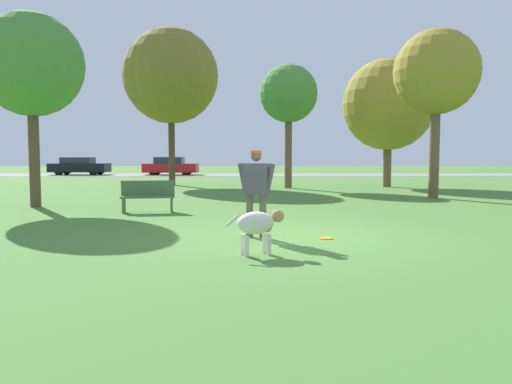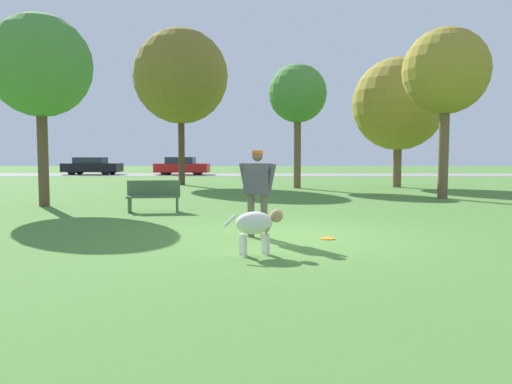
{
  "view_description": "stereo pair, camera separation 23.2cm",
  "coord_description": "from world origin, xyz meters",
  "px_view_note": "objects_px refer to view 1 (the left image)",
  "views": [
    {
      "loc": [
        -0.7,
        -9.21,
        1.51
      ],
      "look_at": [
        -0.57,
        -0.92,
        0.9
      ],
      "focal_mm": 35.0,
      "sensor_mm": 36.0,
      "label": 1
    },
    {
      "loc": [
        -0.46,
        -9.21,
        1.51
      ],
      "look_at": [
        -0.57,
        -0.92,
        0.9
      ],
      "focal_mm": 35.0,
      "sensor_mm": 36.0,
      "label": 2
    }
  ],
  "objects_px": {
    "tree_near_right": "(436,73)",
    "park_bench": "(148,195)",
    "tree_far_left": "(171,76)",
    "tree_far_right": "(388,105)",
    "person": "(256,186)",
    "dog": "(258,224)",
    "tree_near_left": "(31,65)",
    "parked_car_red": "(171,166)",
    "tree_mid_center": "(289,95)",
    "parked_car_black": "(79,166)",
    "frisbee": "(326,238)"
  },
  "relations": [
    {
      "from": "tree_far_right",
      "to": "tree_near_right",
      "type": "bearing_deg",
      "value": -90.72
    },
    {
      "from": "tree_mid_center",
      "to": "parked_car_black",
      "type": "height_order",
      "value": "tree_mid_center"
    },
    {
      "from": "person",
      "to": "tree_far_left",
      "type": "xyz_separation_m",
      "value": [
        -4.04,
        16.27,
        4.52
      ]
    },
    {
      "from": "parked_car_red",
      "to": "dog",
      "type": "bearing_deg",
      "value": -76.86
    },
    {
      "from": "person",
      "to": "tree_near_right",
      "type": "relative_size",
      "value": 0.27
    },
    {
      "from": "parked_car_red",
      "to": "tree_near_right",
      "type": "bearing_deg",
      "value": -57.13
    },
    {
      "from": "parked_car_black",
      "to": "tree_far_left",
      "type": "bearing_deg",
      "value": -53.34
    },
    {
      "from": "dog",
      "to": "person",
      "type": "bearing_deg",
      "value": 71.44
    },
    {
      "from": "frisbee",
      "to": "park_bench",
      "type": "height_order",
      "value": "park_bench"
    },
    {
      "from": "tree_far_right",
      "to": "park_bench",
      "type": "relative_size",
      "value": 4.21
    },
    {
      "from": "tree_near_left",
      "to": "park_bench",
      "type": "height_order",
      "value": "tree_near_left"
    },
    {
      "from": "frisbee",
      "to": "tree_far_left",
      "type": "height_order",
      "value": "tree_far_left"
    },
    {
      "from": "parked_car_red",
      "to": "tree_near_left",
      "type": "bearing_deg",
      "value": -88.77
    },
    {
      "from": "person",
      "to": "park_bench",
      "type": "relative_size",
      "value": 1.11
    },
    {
      "from": "dog",
      "to": "tree_far_right",
      "type": "height_order",
      "value": "tree_far_right"
    },
    {
      "from": "tree_near_right",
      "to": "park_bench",
      "type": "relative_size",
      "value": 4.07
    },
    {
      "from": "tree_near_left",
      "to": "tree_mid_center",
      "type": "bearing_deg",
      "value": 45.64
    },
    {
      "from": "person",
      "to": "tree_far_right",
      "type": "bearing_deg",
      "value": 87.79
    },
    {
      "from": "person",
      "to": "tree_near_right",
      "type": "height_order",
      "value": "tree_near_right"
    },
    {
      "from": "person",
      "to": "dog",
      "type": "xyz_separation_m",
      "value": [
        0.01,
        -1.61,
        -0.48
      ]
    },
    {
      "from": "tree_mid_center",
      "to": "tree_far_right",
      "type": "height_order",
      "value": "tree_far_right"
    },
    {
      "from": "person",
      "to": "park_bench",
      "type": "height_order",
      "value": "person"
    },
    {
      "from": "person",
      "to": "tree_far_right",
      "type": "xyz_separation_m",
      "value": [
        6.47,
        14.6,
        2.95
      ]
    },
    {
      "from": "parked_car_red",
      "to": "tree_mid_center",
      "type": "bearing_deg",
      "value": -61.21
    },
    {
      "from": "frisbee",
      "to": "tree_far_right",
      "type": "bearing_deg",
      "value": 70.57
    },
    {
      "from": "parked_car_black",
      "to": "park_bench",
      "type": "bearing_deg",
      "value": -65.97
    },
    {
      "from": "tree_far_right",
      "to": "tree_far_left",
      "type": "bearing_deg",
      "value": 170.95
    },
    {
      "from": "tree_far_left",
      "to": "tree_far_right",
      "type": "distance_m",
      "value": 10.76
    },
    {
      "from": "tree_mid_center",
      "to": "parked_car_black",
      "type": "xyz_separation_m",
      "value": [
        -14.82,
        15.5,
        -3.59
      ]
    },
    {
      "from": "tree_near_right",
      "to": "tree_near_left",
      "type": "bearing_deg",
      "value": -167.6
    },
    {
      "from": "tree_near_left",
      "to": "tree_far_left",
      "type": "bearing_deg",
      "value": 77.57
    },
    {
      "from": "frisbee",
      "to": "parked_car_black",
      "type": "xyz_separation_m",
      "value": [
        -14.4,
        29.5,
        0.67
      ]
    },
    {
      "from": "dog",
      "to": "park_bench",
      "type": "bearing_deg",
      "value": 97.4
    },
    {
      "from": "tree_far_left",
      "to": "parked_car_red",
      "type": "xyz_separation_m",
      "value": [
        -2.1,
        12.95,
        -4.8
      ]
    },
    {
      "from": "frisbee",
      "to": "park_bench",
      "type": "distance_m",
      "value": 5.92
    },
    {
      "from": "tree_far_right",
      "to": "parked_car_red",
      "type": "xyz_separation_m",
      "value": [
        -12.61,
        14.62,
        -3.23
      ]
    },
    {
      "from": "tree_near_left",
      "to": "park_bench",
      "type": "bearing_deg",
      "value": -22.2
    },
    {
      "from": "tree_near_left",
      "to": "parked_car_red",
      "type": "distance_m",
      "value": 23.91
    },
    {
      "from": "park_bench",
      "to": "tree_near_left",
      "type": "bearing_deg",
      "value": 149.78
    },
    {
      "from": "person",
      "to": "tree_near_right",
      "type": "distance_m",
      "value": 11.07
    },
    {
      "from": "parked_car_black",
      "to": "tree_near_right",
      "type": "bearing_deg",
      "value": -45.24
    },
    {
      "from": "tree_near_left",
      "to": "tree_far_left",
      "type": "relative_size",
      "value": 0.71
    },
    {
      "from": "park_bench",
      "to": "person",
      "type": "bearing_deg",
      "value": -63.52
    },
    {
      "from": "tree_near_left",
      "to": "tree_far_left",
      "type": "distance_m",
      "value": 11.06
    },
    {
      "from": "tree_far_right",
      "to": "park_bench",
      "type": "height_order",
      "value": "tree_far_right"
    },
    {
      "from": "dog",
      "to": "tree_mid_center",
      "type": "relative_size",
      "value": 0.17
    },
    {
      "from": "tree_mid_center",
      "to": "parked_car_red",
      "type": "relative_size",
      "value": 1.36
    },
    {
      "from": "tree_near_left",
      "to": "tree_far_right",
      "type": "height_order",
      "value": "tree_far_right"
    },
    {
      "from": "dog",
      "to": "tree_near_right",
      "type": "relative_size",
      "value": 0.16
    },
    {
      "from": "tree_near_left",
      "to": "person",
      "type": "bearing_deg",
      "value": -40.97
    }
  ]
}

